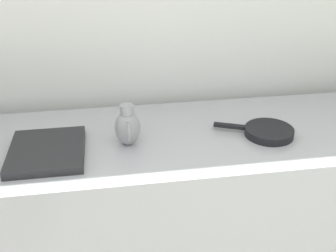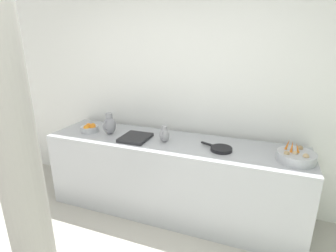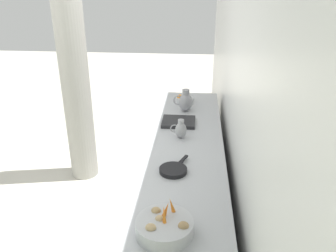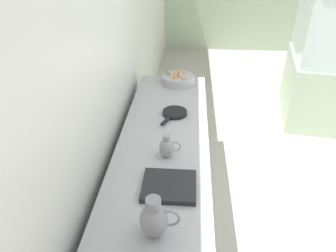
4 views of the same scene
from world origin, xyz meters
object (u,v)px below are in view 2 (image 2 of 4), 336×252
Objects in this scene: metal_pitcher_short at (164,135)px; support_column at (7,109)px; orange_bowl at (90,128)px; skillet_on_counter at (221,149)px; vegetable_colander at (296,156)px; metal_pitcher_tall at (109,125)px.

metal_pitcher_short is 1.51m from support_column.
orange_bowl is 0.62× the size of skillet_on_counter.
support_column is (1.21, -2.01, 0.56)m from vegetable_colander.
metal_pitcher_tall is 1.39× the size of metal_pitcher_short.
skillet_on_counter is at bearing 132.68° from support_column.
metal_pitcher_short is at bearing 150.63° from support_column.
vegetable_colander is 1.36× the size of metal_pitcher_tall.
support_column is at bearing -47.32° from skillet_on_counter.
vegetable_colander is 2.01m from metal_pitcher_tall.
metal_pitcher_short is at bearing -90.94° from vegetable_colander.
skillet_on_counter is (0.02, 0.62, -0.06)m from metal_pitcher_short.
vegetable_colander reaches higher than orange_bowl.
metal_pitcher_short is (-0.01, 0.97, 0.04)m from orange_bowl.
metal_pitcher_short is 0.06× the size of support_column.
orange_bowl is at bearing -167.27° from support_column.
vegetable_colander is 0.69m from skillet_on_counter.
metal_pitcher_short is at bearing -91.86° from skillet_on_counter.
metal_pitcher_tall is 0.08× the size of support_column.
metal_pitcher_tall is at bearing 94.10° from orange_bowl.
metal_pitcher_tall is at bearing -90.98° from vegetable_colander.
orange_bowl is at bearing -90.38° from vegetable_colander.
orange_bowl is 1.16× the size of metal_pitcher_short.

